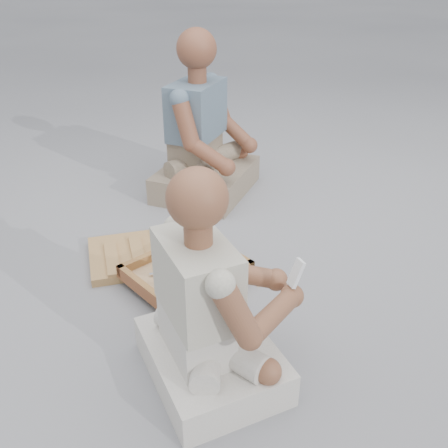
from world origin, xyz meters
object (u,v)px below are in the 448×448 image
craftsman (209,314)px  companion (203,142)px  carved_panel (151,252)px  tool_tray (186,271)px

craftsman → companion: size_ratio=0.83×
carved_panel → companion: bearing=43.3°
craftsman → companion: bearing=157.9°
carved_panel → companion: companion is taller
tool_tray → craftsman: (-0.17, -0.57, 0.22)m
carved_panel → craftsman: bearing=-97.7°
craftsman → companion: (0.72, 1.43, 0.05)m
tool_tray → companion: (0.54, 0.87, 0.27)m
carved_panel → craftsman: size_ratio=0.74×
carved_panel → tool_tray: bearing=-79.2°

